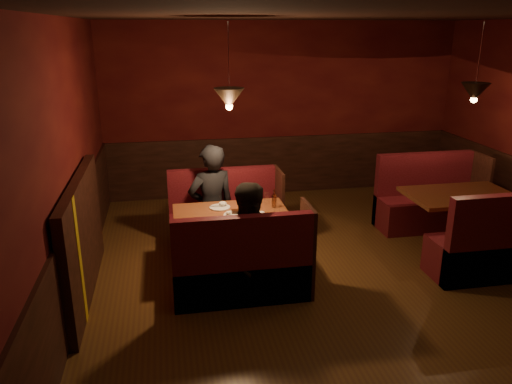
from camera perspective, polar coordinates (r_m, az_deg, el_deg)
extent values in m
cube|color=#502F19|center=(5.85, 11.02, -10.58)|extent=(6.00, 7.00, 0.01)
cube|color=black|center=(5.14, 13.08, 19.18)|extent=(6.00, 7.00, 0.01)
cube|color=#33060A|center=(8.58, 3.11, 9.31)|extent=(6.00, 0.01, 2.90)
cube|color=#33060A|center=(5.02, -21.69, 1.54)|extent=(0.01, 7.00, 2.90)
cube|color=black|center=(8.76, 3.04, 3.14)|extent=(6.00, 0.04, 1.00)
cube|color=black|center=(5.35, -20.23, -8.22)|extent=(0.04, 7.00, 1.00)
cube|color=black|center=(5.64, -19.18, -5.05)|extent=(0.10, 2.20, 1.30)
cube|color=gold|center=(5.13, -19.43, -7.42)|extent=(0.01, 0.12, 1.30)
cylinder|color=#333333|center=(5.52, -3.17, 14.77)|extent=(0.01, 0.01, 0.80)
cone|color=black|center=(5.56, -3.10, 10.65)|extent=(0.34, 0.34, 0.22)
sphere|color=#FFBF72|center=(5.57, -3.08, 9.74)|extent=(0.08, 0.08, 0.08)
cylinder|color=#333333|center=(6.61, 24.18, 13.84)|extent=(0.01, 0.01, 0.80)
cone|color=black|center=(6.64, 23.73, 10.42)|extent=(0.34, 0.34, 0.22)
sphere|color=#FFBF72|center=(6.65, 23.63, 9.65)|extent=(0.08, 0.08, 0.08)
cube|color=brown|center=(5.89, -2.87, -2.51)|extent=(1.34, 0.82, 0.05)
cylinder|color=black|center=(6.03, -2.82, -5.71)|extent=(0.13, 0.13, 0.67)
cylinder|color=black|center=(6.16, -2.77, -8.40)|extent=(0.54, 0.54, 0.04)
cylinder|color=silver|center=(5.75, -2.40, -2.70)|extent=(0.27, 0.27, 0.02)
cube|color=black|center=(5.80, -2.37, -2.23)|extent=(0.09, 0.08, 0.03)
ellipsoid|color=silver|center=(5.72, -3.15, -2.44)|extent=(0.07, 0.07, 0.05)
cube|color=tan|center=(5.71, -1.50, -2.57)|extent=(0.07, 0.05, 0.03)
cylinder|color=silver|center=(5.69, -2.60, -2.79)|extent=(0.06, 0.12, 0.01)
cylinder|color=silver|center=(6.02, -4.15, -1.77)|extent=(0.25, 0.25, 0.01)
ellipsoid|color=beige|center=(6.05, -3.83, -1.33)|extent=(0.10, 0.10, 0.05)
cube|color=silver|center=(6.03, -4.35, -1.64)|extent=(0.19, 0.02, 0.00)
cylinder|color=white|center=(5.93, -0.02, -1.70)|extent=(0.05, 0.05, 0.08)
cylinder|color=white|center=(6.12, 1.23, -0.74)|extent=(0.07, 0.07, 0.14)
cylinder|color=white|center=(5.75, 2.41, -2.02)|extent=(0.07, 0.07, 0.14)
cylinder|color=#47230F|center=(6.01, 2.08, -1.04)|extent=(0.06, 0.06, 0.15)
cylinder|color=#47230F|center=(5.98, 2.09, -0.04)|extent=(0.02, 0.02, 0.07)
ellipsoid|color=white|center=(5.79, 0.60, -2.40)|extent=(0.10, 0.08, 0.04)
cube|color=#410A0D|center=(6.71, -3.61, -4.27)|extent=(1.44, 0.53, 0.43)
cube|color=#410A0D|center=(6.80, -3.88, -1.37)|extent=(1.44, 0.12, 1.01)
cube|color=black|center=(6.73, 2.60, -1.56)|extent=(0.04, 0.53, 1.01)
cube|color=#410A0D|center=(5.46, -1.79, -9.79)|extent=(1.44, 0.53, 0.43)
cube|color=#410A0D|center=(5.15, -1.47, -8.03)|extent=(1.44, 0.12, 1.01)
cube|color=black|center=(5.48, 5.89, -6.42)|extent=(0.04, 0.53, 1.01)
cube|color=brown|center=(6.91, 22.36, -0.36)|extent=(1.36, 0.87, 0.05)
cylinder|color=black|center=(7.03, 21.98, -3.32)|extent=(0.14, 0.14, 0.71)
cylinder|color=black|center=(7.15, 21.67, -5.83)|extent=(0.57, 0.57, 0.04)
cube|color=#410A0D|center=(7.66, 19.00, -2.24)|extent=(1.46, 0.56, 0.46)
cube|color=#410A0D|center=(7.75, 18.46, 0.43)|extent=(1.46, 0.12, 1.07)
cube|color=black|center=(7.96, 23.95, 0.24)|extent=(0.04, 0.56, 1.07)
cube|color=#410A0D|center=(6.52, 25.24, -6.66)|extent=(1.46, 0.56, 0.46)
cube|color=#410A0D|center=(6.25, 26.76, -4.90)|extent=(1.46, 0.12, 1.07)
imported|color=black|center=(6.44, -5.15, 0.91)|extent=(0.72, 0.57, 1.74)
imported|color=black|center=(5.26, -0.31, -3.82)|extent=(0.82, 0.66, 1.62)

